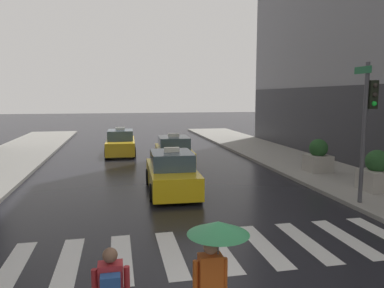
% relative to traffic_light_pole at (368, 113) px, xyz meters
% --- Properties ---
extents(crosswalk_markings, '(11.30, 2.80, 0.01)m').
position_rel_traffic_light_pole_xyz_m(crosswalk_markings, '(-6.52, -2.48, -3.25)').
color(crosswalk_markings, silver).
rests_on(crosswalk_markings, ground).
extents(traffic_light_pole, '(0.44, 0.84, 4.80)m').
position_rel_traffic_light_pole_xyz_m(traffic_light_pole, '(0.00, 0.00, 0.00)').
color(traffic_light_pole, '#47474C').
rests_on(traffic_light_pole, curb_right).
extents(taxi_lead, '(2.04, 4.59, 1.80)m').
position_rel_traffic_light_pole_xyz_m(taxi_lead, '(-6.22, 3.39, -2.53)').
color(taxi_lead, yellow).
rests_on(taxi_lead, ground).
extents(taxi_second, '(2.09, 4.61, 1.80)m').
position_rel_traffic_light_pole_xyz_m(taxi_second, '(-5.30, 8.83, -2.53)').
color(taxi_second, yellow).
rests_on(taxi_second, ground).
extents(taxi_third, '(2.03, 4.59, 1.80)m').
position_rel_traffic_light_pole_xyz_m(taxi_third, '(-8.13, 13.48, -2.53)').
color(taxi_third, gold).
rests_on(taxi_third, ground).
extents(pedestrian_with_umbrella, '(0.96, 0.96, 1.94)m').
position_rel_traffic_light_pole_xyz_m(pedestrian_with_umbrella, '(-6.91, -5.79, -1.74)').
color(pedestrian_with_umbrella, black).
rests_on(pedestrian_with_umbrella, ground).
extents(planter_near_corner, '(1.10, 1.10, 1.60)m').
position_rel_traffic_light_pole_xyz_m(planter_near_corner, '(1.59, 1.35, -2.38)').
color(planter_near_corner, '#A8A399').
rests_on(planter_near_corner, curb_right).
extents(planter_mid_block, '(1.10, 1.10, 1.60)m').
position_rel_traffic_light_pole_xyz_m(planter_mid_block, '(1.31, 5.14, -2.38)').
color(planter_mid_block, '#A8A399').
rests_on(planter_mid_block, curb_right).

